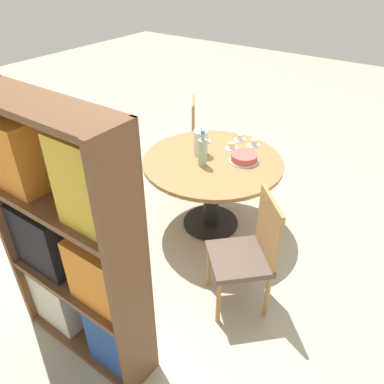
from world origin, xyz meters
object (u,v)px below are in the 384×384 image
object	(u,v)px
chair_a	(205,137)
coffee_pot	(201,142)
bookshelf	(74,252)
cake_main	(244,158)
cup_a	(232,146)
chair_b	(248,252)
cup_d	(205,139)
cup_b	(240,138)
cup_c	(254,143)
water_bottle	(202,151)

from	to	relation	value
chair_a	coffee_pot	distance (m)	0.92
bookshelf	cake_main	world-z (taller)	bookshelf
chair_a	cup_a	world-z (taller)	chair_a
chair_b	coffee_pot	bearing A→B (deg)	-171.99
coffee_pot	cup_d	size ratio (longest dim) A/B	2.32
cake_main	cup_d	xyz separation A→B (m)	(0.50, -0.13, -0.01)
chair_b	cup_b	distance (m)	1.36
chair_b	cup_a	xyz separation A→B (m)	(0.69, -0.92, 0.26)
cake_main	cup_c	size ratio (longest dim) A/B	2.31
bookshelf	cup_a	bearing A→B (deg)	90.43
cup_d	cup_a	bearing A→B (deg)	-177.71
water_bottle	cup_a	xyz separation A→B (m)	(-0.06, -0.41, -0.10)
chair_b	cup_d	size ratio (longest dim) A/B	8.12
chair_a	cup_b	size ratio (longest dim) A/B	8.12
chair_b	cup_c	size ratio (longest dim) A/B	8.12
chair_a	chair_b	bearing A→B (deg)	-170.67
coffee_pot	cup_c	size ratio (longest dim) A/B	2.32
cup_a	cup_d	size ratio (longest dim) A/B	1.00
coffee_pot	cup_a	world-z (taller)	coffee_pot
chair_a	cup_a	size ratio (longest dim) A/B	8.12
bookshelf	water_bottle	size ratio (longest dim) A/B	5.50
cake_main	chair_a	bearing A→B (deg)	-36.98
chair_a	cup_c	distance (m)	0.86
cup_b	chair_b	bearing A→B (deg)	122.73
cup_c	chair_a	bearing A→B (deg)	-22.01
chair_a	chair_b	size ratio (longest dim) A/B	1.00
chair_a	cup_c	world-z (taller)	chair_a
chair_b	cup_b	world-z (taller)	chair_b
cup_a	cup_c	size ratio (longest dim) A/B	1.00
bookshelf	cup_b	xyz separation A→B (m)	(0.04, -2.06, -0.08)
chair_b	cake_main	size ratio (longest dim) A/B	3.52
chair_b	cup_a	size ratio (longest dim) A/B	8.12
water_bottle	chair_a	bearing A→B (deg)	-57.59
cup_c	cake_main	bearing A→B (deg)	102.65
chair_a	cup_a	bearing A→B (deg)	-161.76
coffee_pot	cup_b	distance (m)	0.49
cup_d	chair_b	bearing A→B (deg)	137.36
chair_a	coffee_pot	xyz separation A→B (m)	(-0.44, 0.73, 0.36)
cup_a	bookshelf	bearing A→B (deg)	90.43
cup_a	cup_d	distance (m)	0.29
cake_main	cup_a	size ratio (longest dim) A/B	2.31
bookshelf	cup_b	world-z (taller)	bookshelf
bookshelf	water_bottle	world-z (taller)	bookshelf
chair_b	cup_c	xyz separation A→B (m)	(0.55, -1.09, 0.26)
chair_a	chair_b	distance (m)	1.92
chair_b	cup_d	xyz separation A→B (m)	(0.98, -0.90, 0.26)
coffee_pot	cup_d	world-z (taller)	coffee_pot
cake_main	cup_c	bearing A→B (deg)	-77.35
coffee_pot	cup_a	bearing A→B (deg)	-126.53
water_bottle	cup_a	bearing A→B (deg)	-97.74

